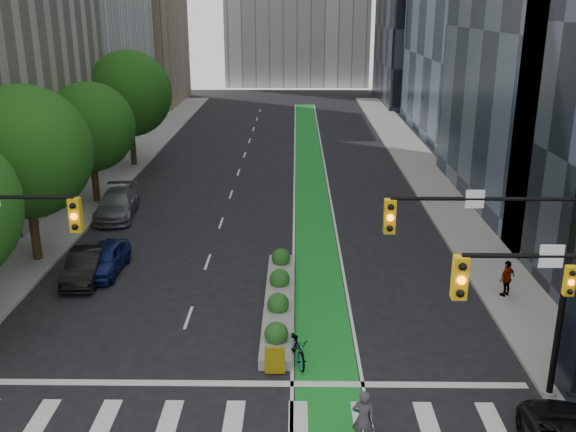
{
  "coord_description": "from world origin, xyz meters",
  "views": [
    {
      "loc": [
        1.9,
        -17.64,
        12.24
      ],
      "look_at": [
        1.55,
        10.31,
        3.0
      ],
      "focal_mm": 40.0,
      "sensor_mm": 36.0,
      "label": 1
    }
  ],
  "objects_px": {
    "pedestrian_far": "(507,278)",
    "bicycle": "(298,347)",
    "parked_car_left_near": "(105,259)",
    "median_planter": "(279,299)",
    "parked_car_left_mid": "(86,266)",
    "parked_car_left_far": "(117,204)",
    "cyclist": "(363,419)"
  },
  "relations": [
    {
      "from": "parked_car_left_near",
      "to": "parked_car_left_far",
      "type": "distance_m",
      "value": 8.71
    },
    {
      "from": "cyclist",
      "to": "parked_car_left_mid",
      "type": "height_order",
      "value": "cyclist"
    },
    {
      "from": "parked_car_left_far",
      "to": "cyclist",
      "type": "bearing_deg",
      "value": -64.95
    },
    {
      "from": "parked_car_left_near",
      "to": "bicycle",
      "type": "bearing_deg",
      "value": -38.87
    },
    {
      "from": "parked_car_left_near",
      "to": "parked_car_left_mid",
      "type": "height_order",
      "value": "parked_car_left_near"
    },
    {
      "from": "bicycle",
      "to": "parked_car_left_near",
      "type": "height_order",
      "value": "parked_car_left_near"
    },
    {
      "from": "bicycle",
      "to": "parked_car_left_mid",
      "type": "bearing_deg",
      "value": 131.8
    },
    {
      "from": "median_planter",
      "to": "pedestrian_far",
      "type": "distance_m",
      "value": 9.94
    },
    {
      "from": "bicycle",
      "to": "parked_car_left_far",
      "type": "bearing_deg",
      "value": 110.96
    },
    {
      "from": "bicycle",
      "to": "parked_car_left_far",
      "type": "relative_size",
      "value": 0.39
    },
    {
      "from": "cyclist",
      "to": "parked_car_left_far",
      "type": "xyz_separation_m",
      "value": [
        -12.79,
        21.19,
        -0.15
      ]
    },
    {
      "from": "cyclist",
      "to": "pedestrian_far",
      "type": "height_order",
      "value": "cyclist"
    },
    {
      "from": "pedestrian_far",
      "to": "parked_car_left_far",
      "type": "bearing_deg",
      "value": -65.55
    },
    {
      "from": "bicycle",
      "to": "pedestrian_far",
      "type": "xyz_separation_m",
      "value": [
        9.08,
        5.25,
        0.41
      ]
    },
    {
      "from": "pedestrian_far",
      "to": "bicycle",
      "type": "bearing_deg",
      "value": -6.23
    },
    {
      "from": "bicycle",
      "to": "cyclist",
      "type": "xyz_separation_m",
      "value": [
        1.87,
        -4.72,
        0.37
      ]
    },
    {
      "from": "bicycle",
      "to": "cyclist",
      "type": "height_order",
      "value": "cyclist"
    },
    {
      "from": "parked_car_left_near",
      "to": "pedestrian_far",
      "type": "xyz_separation_m",
      "value": [
        18.28,
        -2.67,
        0.27
      ]
    },
    {
      "from": "median_planter",
      "to": "cyclist",
      "type": "height_order",
      "value": "cyclist"
    },
    {
      "from": "parked_car_left_near",
      "to": "parked_car_left_far",
      "type": "relative_size",
      "value": 0.77
    },
    {
      "from": "parked_car_left_mid",
      "to": "cyclist",
      "type": "bearing_deg",
      "value": -49.22
    },
    {
      "from": "median_planter",
      "to": "parked_car_left_near",
      "type": "height_order",
      "value": "parked_car_left_near"
    },
    {
      "from": "parked_car_left_mid",
      "to": "parked_car_left_near",
      "type": "bearing_deg",
      "value": 48.37
    },
    {
      "from": "parked_car_left_mid",
      "to": "pedestrian_far",
      "type": "height_order",
      "value": "pedestrian_far"
    },
    {
      "from": "cyclist",
      "to": "parked_car_left_far",
      "type": "distance_m",
      "value": 24.75
    },
    {
      "from": "median_planter",
      "to": "parked_car_left_mid",
      "type": "xyz_separation_m",
      "value": [
        -9.07,
        2.75,
        0.32
      ]
    },
    {
      "from": "parked_car_left_mid",
      "to": "pedestrian_far",
      "type": "distance_m",
      "value": 19.03
    },
    {
      "from": "bicycle",
      "to": "parked_car_left_far",
      "type": "distance_m",
      "value": 19.76
    },
    {
      "from": "parked_car_left_far",
      "to": "parked_car_left_mid",
      "type": "bearing_deg",
      "value": -89.65
    },
    {
      "from": "parked_car_left_near",
      "to": "pedestrian_far",
      "type": "relative_size",
      "value": 2.52
    },
    {
      "from": "parked_car_left_near",
      "to": "parked_car_left_far",
      "type": "height_order",
      "value": "parked_car_left_far"
    },
    {
      "from": "cyclist",
      "to": "parked_car_left_near",
      "type": "height_order",
      "value": "cyclist"
    }
  ]
}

